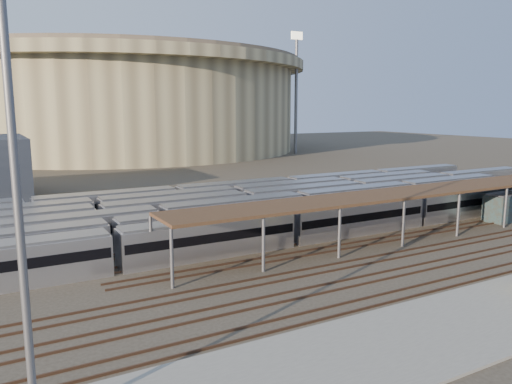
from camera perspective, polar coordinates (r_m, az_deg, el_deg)
The scene contains 9 objects.
ground at distance 44.08m, azimuth 1.05°, elevation -9.66°, with size 420.00×420.00×0.00m, color #383026.
apron at distance 30.03m, azimuth 7.66°, elevation -19.18°, with size 50.00×9.00×0.20m, color gray.
subway_trains at distance 60.61m, azimuth -5.80°, elevation -2.61°, with size 130.17×23.90×3.60m.
inspection_shed at distance 59.48m, azimuth 17.64°, elevation -0.12°, with size 60.30×6.00×5.30m.
empty_tracks at distance 40.08m, azimuth 4.74°, elevation -11.56°, with size 170.00×9.62×0.18m.
stadium at distance 181.85m, azimuth -14.86°, elevation 9.83°, with size 124.00×124.00×32.50m.
floodlight_2 at distance 163.71m, azimuth 4.61°, elevation 11.64°, with size 4.00×1.00×38.40m.
floodlight_3 at distance 196.31m, azimuth -26.53°, elevation 10.33°, with size 4.00×1.00×38.40m.
yard_light_pole at distance 22.91m, azimuth -25.71°, elevation 0.49°, with size 0.81×0.36×21.95m.
Camera 1 is at (-21.07, -35.90, 14.48)m, focal length 35.00 mm.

